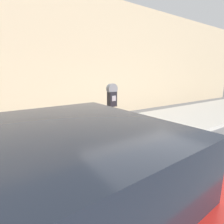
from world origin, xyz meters
TOP-DOWN VIEW (x-y plane):
  - ground_plane at (0.00, 0.00)m, footprint 60.00×60.00m
  - sidewalk at (0.00, 2.20)m, footprint 24.00×2.80m
  - building_facade at (0.00, 4.71)m, footprint 24.00×0.30m
  - parking_meter at (-0.58, 1.00)m, footprint 0.20×0.13m
  - parked_car_beside_meter at (-2.22, -0.53)m, footprint 4.44×2.06m

SIDE VIEW (x-z plane):
  - ground_plane at x=0.00m, z-range 0.00..0.00m
  - sidewalk at x=0.00m, z-range 0.00..0.12m
  - parked_car_beside_meter at x=-2.22m, z-range 0.00..1.36m
  - parking_meter at x=-0.58m, z-range 0.40..1.83m
  - building_facade at x=0.00m, z-range 0.00..4.67m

